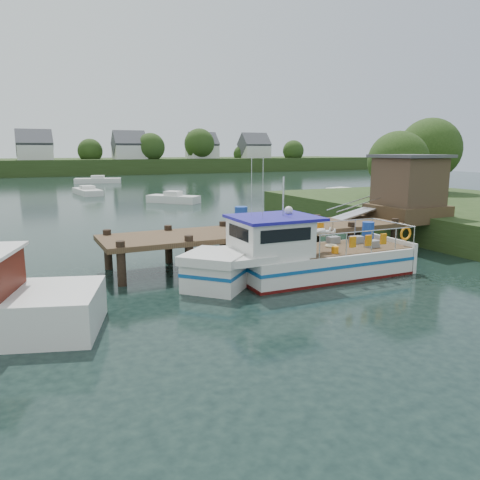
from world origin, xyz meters
name	(u,v)px	position (x,y,z in m)	size (l,w,h in m)	color
ground_plane	(246,262)	(0.00, 0.00, 0.00)	(160.00, 160.00, 0.00)	black
far_shore	(62,163)	(0.01, 82.37, 2.10)	(140.00, 42.55, 9.22)	#2B401A
dock	(368,202)	(6.51, 0.01, 2.24)	(16.60, 3.00, 4.78)	#4C3824
lobster_boat	(297,257)	(0.55, -3.16, 0.81)	(9.44, 2.87, 4.49)	silver
moored_far	(98,180)	(2.08, 52.34, 0.40)	(6.71, 3.63, 1.08)	silver
moored_b	(173,199)	(4.09, 23.09, 0.39)	(4.40, 4.62, 1.05)	silver
moored_c	(341,196)	(18.62, 17.76, 0.46)	(8.26, 4.56, 1.24)	silver
moored_d	(87,191)	(-1.78, 34.65, 0.35)	(2.51, 5.78, 0.95)	silver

